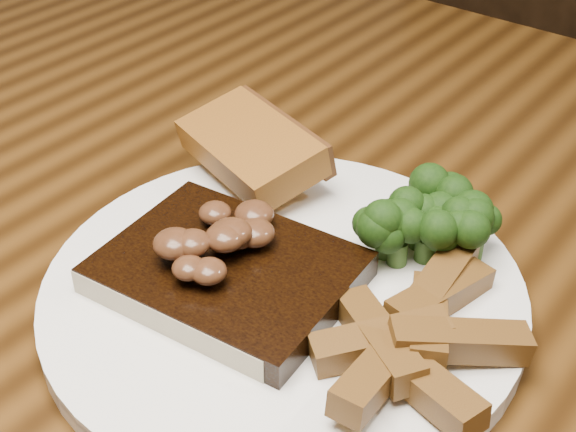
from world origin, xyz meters
name	(u,v)px	position (x,y,z in m)	size (l,w,h in m)	color
dining_table	(299,336)	(0.00, 0.00, 0.66)	(1.60, 0.90, 0.75)	#45280D
chair_far	(563,140)	(-0.04, 0.70, 0.49)	(0.46, 0.46, 0.89)	black
plate	(283,294)	(0.03, -0.06, 0.76)	(0.30, 0.30, 0.01)	white
steak	(228,274)	(0.00, -0.08, 0.77)	(0.15, 0.11, 0.02)	black
steak_bone	(170,323)	(0.00, -0.13, 0.77)	(0.14, 0.01, 0.02)	#B8AE8F
mushroom_pile	(227,234)	(0.00, -0.07, 0.80)	(0.07, 0.07, 0.03)	#512D19
garlic_bread	(251,170)	(-0.06, 0.02, 0.77)	(0.11, 0.06, 0.02)	#995C1B
potato_wedges	(400,329)	(0.11, -0.05, 0.77)	(0.10, 0.10, 0.02)	brown
broccoli_cluster	(434,225)	(0.08, 0.03, 0.78)	(0.08, 0.08, 0.04)	#1A370C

